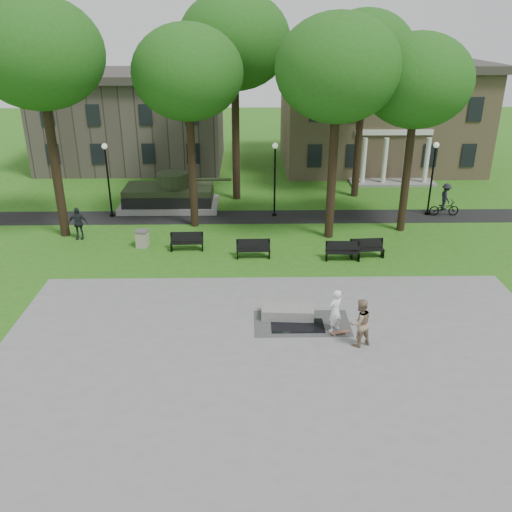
{
  "coord_description": "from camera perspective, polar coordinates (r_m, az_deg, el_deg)",
  "views": [
    {
      "loc": [
        -1.27,
        -21.0,
        11.63
      ],
      "look_at": [
        -0.86,
        2.48,
        1.4
      ],
      "focal_mm": 38.0,
      "sensor_mm": 36.0,
      "label": 1
    }
  ],
  "objects": [
    {
      "name": "building_left",
      "position": [
        49.14,
        -12.77,
        13.58
      ],
      "size": [
        15.0,
        10.0,
        7.2
      ],
      "primitive_type": "cube",
      "color": "#4C443D",
      "rests_on": "ground"
    },
    {
      "name": "tank_monument",
      "position": [
        36.98,
        -9.07,
        6.31
      ],
      "size": [
        7.45,
        3.4,
        2.4
      ],
      "color": "gray",
      "rests_on": "ground"
    },
    {
      "name": "friend_watching",
      "position": [
        21.27,
        10.88,
        -6.91
      ],
      "size": [
        1.17,
        1.06,
        1.96
      ],
      "primitive_type": "imported",
      "rotation": [
        0.0,
        0.0,
        3.55
      ],
      "color": "#92775E",
      "rests_on": "plaza"
    },
    {
      "name": "plaza",
      "position": [
        19.81,
        2.93,
        -12.41
      ],
      "size": [
        22.0,
        16.0,
        0.02
      ],
      "primitive_type": "cube",
      "color": "gray",
      "rests_on": "ground"
    },
    {
      "name": "concrete_block",
      "position": [
        23.21,
        3.35,
        -5.89
      ],
      "size": [
        2.26,
        1.15,
        0.45
      ],
      "primitive_type": "cube",
      "rotation": [
        0.0,
        0.0,
        -0.07
      ],
      "color": "gray",
      "rests_on": "plaza"
    },
    {
      "name": "building_right",
      "position": [
        48.87,
        12.75,
        14.41
      ],
      "size": [
        17.0,
        12.0,
        8.6
      ],
      "color": "#9E8460",
      "rests_on": "ground"
    },
    {
      "name": "park_bench_3",
      "position": [
        29.43,
        11.6,
        0.86
      ],
      "size": [
        1.83,
        0.64,
        1.0
      ],
      "rotation": [
        0.0,
        0.0,
        0.07
      ],
      "color": "black",
      "rests_on": "ground"
    },
    {
      "name": "trash_bin",
      "position": [
        30.81,
        -11.89,
        1.81
      ],
      "size": [
        0.76,
        0.76,
        0.96
      ],
      "rotation": [
        0.0,
        0.0,
        -0.17
      ],
      "color": "#9E9782",
      "rests_on": "ground"
    },
    {
      "name": "lamp_left",
      "position": [
        35.54,
        -15.35,
        8.3
      ],
      "size": [
        0.36,
        0.36,
        4.73
      ],
      "color": "black",
      "rests_on": "ground"
    },
    {
      "name": "cyclist",
      "position": [
        37.04,
        19.26,
        5.32
      ],
      "size": [
        1.94,
        1.1,
        2.13
      ],
      "rotation": [
        0.0,
        0.0,
        1.59
      ],
      "color": "black",
      "rests_on": "ground"
    },
    {
      "name": "puddle",
      "position": [
        22.67,
        4.39,
        -7.34
      ],
      "size": [
        2.2,
        1.2,
        0.0
      ],
      "primitive_type": "cube",
      "color": "black",
      "rests_on": "plaza"
    },
    {
      "name": "skateboarder",
      "position": [
        22.05,
        8.34,
        -5.73
      ],
      "size": [
        0.81,
        0.75,
        1.85
      ],
      "primitive_type": "imported",
      "rotation": [
        0.0,
        0.0,
        3.77
      ],
      "color": "white",
      "rests_on": "plaza"
    },
    {
      "name": "park_bench_1",
      "position": [
        28.77,
        -0.28,
        0.82
      ],
      "size": [
        1.81,
        0.56,
        1.0
      ],
      "rotation": [
        0.0,
        0.0,
        0.02
      ],
      "color": "black",
      "rests_on": "ground"
    },
    {
      "name": "ground",
      "position": [
        24.04,
        2.16,
        -5.42
      ],
      "size": [
        120.0,
        120.0,
        0.0
      ],
      "primitive_type": "plane",
      "color": "#265D15",
      "rests_on": "ground"
    },
    {
      "name": "park_bench_2",
      "position": [
        28.84,
        9.1,
        0.57
      ],
      "size": [
        1.82,
        0.59,
        1.0
      ],
      "rotation": [
        0.0,
        0.0,
        -0.04
      ],
      "color": "black",
      "rests_on": "ground"
    },
    {
      "name": "tree_4",
      "position": [
        37.02,
        -2.29,
        21.6
      ],
      "size": [
        7.2,
        7.2,
        13.5
      ],
      "color": "black",
      "rests_on": "ground"
    },
    {
      "name": "lamp_mid",
      "position": [
        34.49,
        2.0,
        8.68
      ],
      "size": [
        0.36,
        0.36,
        4.73
      ],
      "color": "black",
      "rests_on": "ground"
    },
    {
      "name": "lamp_right",
      "position": [
        36.4,
        18.09,
        8.33
      ],
      "size": [
        0.36,
        0.36,
        4.73
      ],
      "color": "black",
      "rests_on": "ground"
    },
    {
      "name": "tree_3",
      "position": [
        32.02,
        16.6,
        17.19
      ],
      "size": [
        6.0,
        6.0,
        11.19
      ],
      "color": "black",
      "rests_on": "ground"
    },
    {
      "name": "skateboard",
      "position": [
        22.33,
        8.84,
        -8.0
      ],
      "size": [
        0.81,
        0.38,
        0.07
      ],
      "primitive_type": "cube",
      "rotation": [
        0.0,
        0.0,
        0.24
      ],
      "color": "brown",
      "rests_on": "plaza"
    },
    {
      "name": "tree_5",
      "position": [
        38.34,
        11.4,
        20.18
      ],
      "size": [
        6.4,
        6.4,
        12.44
      ],
      "color": "black",
      "rests_on": "ground"
    },
    {
      "name": "footpath",
      "position": [
        35.01,
        1.14,
        4.14
      ],
      "size": [
        44.0,
        2.6,
        0.01
      ],
      "primitive_type": "cube",
      "color": "black",
      "rests_on": "ground"
    },
    {
      "name": "tree_2",
      "position": [
        29.97,
        8.63,
        18.86
      ],
      "size": [
        6.6,
        6.6,
        12.16
      ],
      "color": "black",
      "rests_on": "ground"
    },
    {
      "name": "pedestrian_walker",
      "position": [
        32.76,
        -18.24,
        3.29
      ],
      "size": [
        1.12,
        0.47,
        1.89
      ],
      "primitive_type": "imported",
      "rotation": [
        0.0,
        0.0,
        0.01
      ],
      "color": "#20252A",
      "rests_on": "ground"
    },
    {
      "name": "park_bench_0",
      "position": [
        29.96,
        -7.28,
        1.58
      ],
      "size": [
        1.81,
        0.57,
        1.0
      ],
      "rotation": [
        0.0,
        0.0,
        0.03
      ],
      "color": "black",
      "rests_on": "ground"
    },
    {
      "name": "tree_1",
      "position": [
        31.77,
        -7.21,
        18.54
      ],
      "size": [
        6.2,
        6.2,
        11.63
      ],
      "color": "black",
      "rests_on": "ground"
    },
    {
      "name": "tree_0",
      "position": [
        31.9,
        -21.92,
        19.1
      ],
      "size": [
        6.8,
        6.8,
        12.97
      ],
      "color": "black",
      "rests_on": "ground"
    }
  ]
}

